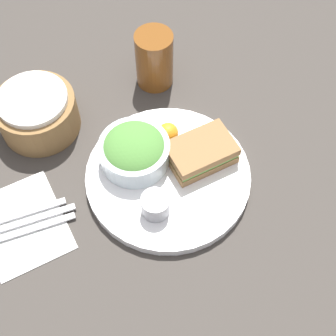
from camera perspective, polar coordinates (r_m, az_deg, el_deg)
name	(u,v)px	position (r m, az deg, el deg)	size (l,w,h in m)	color
ground_plane	(168,179)	(0.92, 0.00, -1.33)	(4.00, 4.00, 0.00)	#3D3833
plate	(168,176)	(0.91, 0.00, -1.00)	(0.32, 0.32, 0.02)	white
sandwich	(201,153)	(0.90, 4.05, 1.86)	(0.13, 0.08, 0.04)	olive
salad_bowl	(134,150)	(0.89, -4.12, 2.14)	(0.14, 0.14, 0.07)	silver
dressing_cup	(155,205)	(0.84, -1.55, -4.53)	(0.05, 0.05, 0.04)	#99999E
orange_wedge	(168,133)	(0.93, 0.00, 4.30)	(0.04, 0.04, 0.04)	orange
drink_glass	(154,59)	(1.02, -1.68, 13.11)	(0.08, 0.08, 0.13)	brown
bread_basket	(37,112)	(0.99, -15.66, 6.56)	(0.16, 0.16, 0.09)	olive
napkin	(24,223)	(0.91, -17.18, -6.48)	(0.14, 0.18, 0.00)	white
fork	(25,231)	(0.90, -17.05, -7.35)	(0.19, 0.01, 0.01)	silver
knife	(23,222)	(0.91, -17.26, -6.36)	(0.20, 0.01, 0.01)	silver
spoon	(21,214)	(0.92, -17.46, -5.39)	(0.17, 0.01, 0.01)	silver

